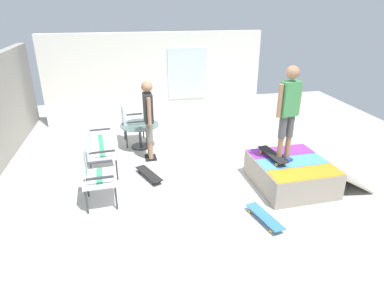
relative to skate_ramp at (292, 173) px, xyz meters
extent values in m
cube|color=beige|center=(0.45, 1.65, -0.30)|extent=(12.00, 12.00, 0.10)
cube|color=white|center=(4.25, 2.15, 0.98)|extent=(0.20, 6.00, 2.46)
cube|color=silver|center=(4.14, 1.25, 1.10)|extent=(0.03, 1.10, 1.40)
cube|color=gray|center=(0.00, 0.03, -0.01)|extent=(1.46, 1.37, 0.50)
cube|color=orange|center=(-0.47, 0.01, 0.25)|extent=(0.51, 1.28, 0.01)
cube|color=#4C99D8|center=(0.00, 0.03, 0.25)|extent=(0.51, 1.28, 0.01)
cube|color=purple|center=(0.46, 0.05, 0.25)|extent=(0.51, 1.28, 0.01)
cylinder|color=#B2B2B7|center=(-0.03, 0.66, 0.22)|extent=(1.34, 0.12, 0.05)
cube|color=gray|center=(0.05, -0.93, -0.03)|extent=(1.39, 0.77, 0.42)
cylinder|color=#38383D|center=(0.83, 3.23, -0.03)|extent=(0.04, 0.04, 0.44)
cylinder|color=#38383D|center=(1.99, 3.35, -0.03)|extent=(0.04, 0.04, 0.44)
cylinder|color=#38383D|center=(0.78, 3.70, -0.03)|extent=(0.04, 0.04, 0.44)
cylinder|color=#38383D|center=(1.94, 3.82, -0.03)|extent=(0.04, 0.04, 0.44)
cube|color=silver|center=(1.39, 3.53, 0.23)|extent=(1.30, 0.68, 0.08)
cube|color=#338C66|center=(1.39, 3.53, 0.27)|extent=(1.21, 0.22, 0.00)
cube|color=silver|center=(1.36, 3.76, 0.52)|extent=(1.25, 0.21, 0.50)
cube|color=#338C66|center=(1.36, 3.76, 0.52)|extent=(0.11, 0.09, 0.46)
cube|color=#38383D|center=(0.78, 3.46, 0.39)|extent=(0.09, 0.47, 0.04)
cube|color=#38383D|center=(1.99, 3.59, 0.39)|extent=(0.09, 0.47, 0.04)
cylinder|color=#38383D|center=(2.39, 2.56, -0.03)|extent=(0.04, 0.04, 0.44)
cylinder|color=#38383D|center=(2.93, 2.61, -0.03)|extent=(0.04, 0.04, 0.44)
cylinder|color=#38383D|center=(2.35, 3.03, -0.03)|extent=(0.04, 0.04, 0.44)
cylinder|color=#38383D|center=(2.89, 3.07, -0.03)|extent=(0.04, 0.04, 0.44)
cube|color=silver|center=(2.64, 2.82, 0.23)|extent=(0.66, 0.60, 0.08)
cube|color=#338C66|center=(2.64, 2.82, 0.27)|extent=(0.59, 0.15, 0.00)
cube|color=silver|center=(2.62, 3.05, 0.52)|extent=(0.62, 0.13, 0.50)
cube|color=#338C66|center=(2.62, 3.05, 0.52)|extent=(0.11, 0.09, 0.46)
cube|color=#38383D|center=(2.35, 2.79, 0.39)|extent=(0.08, 0.47, 0.04)
cube|color=#38383D|center=(2.93, 2.84, 0.39)|extent=(0.08, 0.47, 0.04)
cylinder|color=#38383D|center=(-0.20, 3.23, -0.03)|extent=(0.04, 0.04, 0.44)
cylinder|color=#38383D|center=(0.34, 3.27, -0.03)|extent=(0.04, 0.04, 0.44)
cylinder|color=#38383D|center=(-0.23, 3.70, -0.03)|extent=(0.04, 0.04, 0.44)
cylinder|color=#38383D|center=(0.31, 3.74, -0.03)|extent=(0.04, 0.04, 0.44)
cube|color=silver|center=(0.06, 3.48, 0.23)|extent=(0.66, 0.59, 0.08)
cube|color=#338C66|center=(0.06, 3.48, 0.27)|extent=(0.59, 0.14, 0.00)
cube|color=silver|center=(0.04, 3.72, 0.52)|extent=(0.62, 0.12, 0.50)
cube|color=#338C66|center=(0.04, 3.72, 0.52)|extent=(0.11, 0.09, 0.46)
cube|color=#38383D|center=(-0.23, 3.46, 0.39)|extent=(0.07, 0.47, 0.04)
cube|color=#38383D|center=(0.35, 3.50, 0.39)|extent=(0.07, 0.47, 0.04)
cylinder|color=#38383D|center=(2.35, 2.71, 0.02)|extent=(0.06, 0.06, 0.55)
cylinder|color=#38383D|center=(2.35, 2.71, -0.24)|extent=(0.44, 0.44, 0.03)
cylinder|color=#4C6660|center=(2.35, 2.71, 0.31)|extent=(0.90, 0.90, 0.02)
cube|color=black|center=(1.57, 2.52, -0.23)|extent=(0.12, 0.25, 0.05)
cylinder|color=#9E7051|center=(1.57, 2.52, 0.00)|extent=(0.10, 0.10, 0.41)
cylinder|color=slate|center=(1.57, 2.52, 0.41)|extent=(0.13, 0.13, 0.41)
cube|color=black|center=(1.74, 2.53, -0.23)|extent=(0.12, 0.25, 0.05)
cylinder|color=#9E7051|center=(1.74, 2.53, 0.00)|extent=(0.10, 0.10, 0.41)
cylinder|color=slate|center=(1.74, 2.53, 0.41)|extent=(0.13, 0.13, 0.41)
cube|color=#262628|center=(1.65, 2.53, 0.92)|extent=(0.33, 0.20, 0.61)
sphere|color=#9E7051|center=(1.65, 2.53, 1.37)|extent=(0.23, 0.23, 0.23)
cylinder|color=#9E7051|center=(1.45, 2.52, 0.90)|extent=(0.08, 0.08, 0.58)
cylinder|color=#9E7051|center=(1.85, 2.54, 0.90)|extent=(0.08, 0.08, 0.58)
cube|color=navy|center=(0.06, 0.27, 0.28)|extent=(0.26, 0.16, 0.05)
cylinder|color=#9E7051|center=(0.06, 0.27, 0.51)|extent=(0.10, 0.10, 0.41)
cylinder|color=#4C4C51|center=(0.06, 0.27, 0.92)|extent=(0.13, 0.13, 0.41)
cube|color=navy|center=(0.09, 0.11, 0.28)|extent=(0.26, 0.16, 0.05)
cylinder|color=#9E7051|center=(0.09, 0.11, 0.51)|extent=(0.10, 0.10, 0.41)
cylinder|color=#4C4C51|center=(0.09, 0.11, 0.92)|extent=(0.13, 0.13, 0.41)
cube|color=#3F8C4C|center=(0.08, 0.19, 1.43)|extent=(0.24, 0.35, 0.61)
sphere|color=#9E7051|center=(0.08, 0.19, 1.87)|extent=(0.23, 0.23, 0.23)
cylinder|color=#9E7051|center=(0.04, 0.38, 1.41)|extent=(0.08, 0.08, 0.57)
cylinder|color=#9E7051|center=(0.12, -0.01, 1.41)|extent=(0.08, 0.08, 0.57)
cube|color=black|center=(0.79, 2.63, -0.16)|extent=(0.81, 0.51, 0.02)
cylinder|color=#333333|center=(1.07, 2.67, -0.23)|extent=(0.06, 0.05, 0.06)
cylinder|color=#333333|center=(1.01, 2.81, -0.23)|extent=(0.06, 0.05, 0.06)
cylinder|color=#333333|center=(0.56, 2.44, -0.23)|extent=(0.06, 0.05, 0.06)
cylinder|color=#333333|center=(0.50, 2.58, -0.23)|extent=(0.06, 0.05, 0.06)
cube|color=#3372B2|center=(-0.98, 0.93, -0.16)|extent=(0.82, 0.38, 0.02)
cylinder|color=gold|center=(-0.69, 0.92, -0.23)|extent=(0.06, 0.04, 0.06)
cylinder|color=gold|center=(-0.72, 1.07, -0.23)|extent=(0.06, 0.04, 0.06)
cylinder|color=gold|center=(-1.23, 0.79, -0.23)|extent=(0.06, 0.04, 0.06)
cylinder|color=gold|center=(-1.27, 0.94, -0.23)|extent=(0.06, 0.04, 0.06)
cube|color=black|center=(0.16, 0.36, 0.35)|extent=(0.82, 0.30, 0.01)
cylinder|color=gold|center=(0.45, 0.31, 0.28)|extent=(0.06, 0.04, 0.06)
cylinder|color=gold|center=(0.43, 0.47, 0.28)|extent=(0.06, 0.04, 0.06)
cylinder|color=gold|center=(-0.11, 0.24, 0.28)|extent=(0.06, 0.04, 0.06)
cylinder|color=gold|center=(-0.13, 0.40, 0.28)|extent=(0.06, 0.04, 0.06)
camera|label=1|loc=(-5.05, 2.88, 2.97)|focal=31.13mm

